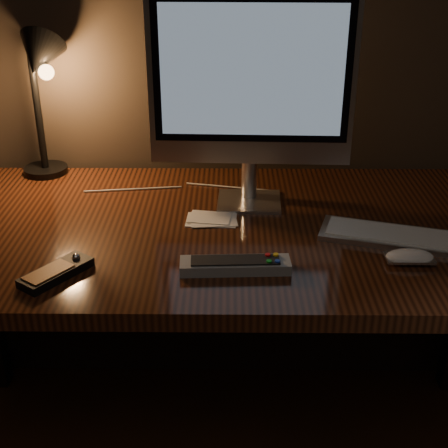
{
  "coord_description": "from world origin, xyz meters",
  "views": [
    {
      "loc": [
        0.02,
        0.53,
        1.4
      ],
      "look_at": [
        0.0,
        1.73,
        0.81
      ],
      "focal_mm": 50.0,
      "sensor_mm": 36.0,
      "label": 1
    }
  ],
  "objects_px": {
    "desk": "(223,258)",
    "monitor": "(251,86)",
    "keyboard": "(416,239)",
    "tv_remote": "(235,265)",
    "media_remote": "(56,272)",
    "desk_lamp": "(40,78)",
    "mouse": "(409,258)"
  },
  "relations": [
    {
      "from": "keyboard",
      "to": "tv_remote",
      "type": "relative_size",
      "value": 1.84
    },
    {
      "from": "desk",
      "to": "mouse",
      "type": "height_order",
      "value": "mouse"
    },
    {
      "from": "keyboard",
      "to": "desk_lamp",
      "type": "distance_m",
      "value": 1.03
    },
    {
      "from": "media_remote",
      "to": "desk_lamp",
      "type": "relative_size",
      "value": 0.38
    },
    {
      "from": "mouse",
      "to": "media_remote",
      "type": "bearing_deg",
      "value": -174.37
    },
    {
      "from": "keyboard",
      "to": "tv_remote",
      "type": "height_order",
      "value": "tv_remote"
    },
    {
      "from": "monitor",
      "to": "media_remote",
      "type": "relative_size",
      "value": 3.22
    },
    {
      "from": "monitor",
      "to": "mouse",
      "type": "distance_m",
      "value": 0.53
    },
    {
      "from": "media_remote",
      "to": "tv_remote",
      "type": "relative_size",
      "value": 0.69
    },
    {
      "from": "monitor",
      "to": "mouse",
      "type": "xyz_separation_m",
      "value": [
        0.33,
        -0.3,
        -0.29
      ]
    },
    {
      "from": "tv_remote",
      "to": "desk_lamp",
      "type": "bearing_deg",
      "value": 132.25
    },
    {
      "from": "keyboard",
      "to": "monitor",
      "type": "bearing_deg",
      "value": 167.08
    },
    {
      "from": "desk",
      "to": "keyboard",
      "type": "bearing_deg",
      "value": -19.55
    },
    {
      "from": "keyboard",
      "to": "desk_lamp",
      "type": "xyz_separation_m",
      "value": [
        -0.92,
        0.38,
        0.27
      ]
    },
    {
      "from": "desk",
      "to": "monitor",
      "type": "xyz_separation_m",
      "value": [
        0.07,
        0.05,
        0.43
      ]
    },
    {
      "from": "desk",
      "to": "keyboard",
      "type": "distance_m",
      "value": 0.48
    },
    {
      "from": "desk",
      "to": "media_remote",
      "type": "relative_size",
      "value": 10.1
    },
    {
      "from": "keyboard",
      "to": "mouse",
      "type": "relative_size",
      "value": 4.19
    },
    {
      "from": "desk_lamp",
      "to": "tv_remote",
      "type": "bearing_deg",
      "value": -61.0
    },
    {
      "from": "mouse",
      "to": "desk_lamp",
      "type": "bearing_deg",
      "value": 152.0
    },
    {
      "from": "mouse",
      "to": "desk_lamp",
      "type": "xyz_separation_m",
      "value": [
        -0.88,
        0.48,
        0.27
      ]
    },
    {
      "from": "mouse",
      "to": "media_remote",
      "type": "xyz_separation_m",
      "value": [
        -0.73,
        -0.07,
        0.0
      ]
    },
    {
      "from": "keyboard",
      "to": "mouse",
      "type": "xyz_separation_m",
      "value": [
        -0.04,
        -0.09,
        0.0
      ]
    },
    {
      "from": "keyboard",
      "to": "media_remote",
      "type": "height_order",
      "value": "media_remote"
    },
    {
      "from": "desk",
      "to": "media_remote",
      "type": "xyz_separation_m",
      "value": [
        -0.33,
        -0.31,
        0.14
      ]
    },
    {
      "from": "desk",
      "to": "mouse",
      "type": "relative_size",
      "value": 15.9
    },
    {
      "from": "monitor",
      "to": "media_remote",
      "type": "bearing_deg",
      "value": -135.41
    },
    {
      "from": "desk",
      "to": "media_remote",
      "type": "height_order",
      "value": "media_remote"
    },
    {
      "from": "media_remote",
      "to": "desk_lamp",
      "type": "xyz_separation_m",
      "value": [
        -0.15,
        0.54,
        0.27
      ]
    },
    {
      "from": "keyboard",
      "to": "mouse",
      "type": "distance_m",
      "value": 0.1
    },
    {
      "from": "desk",
      "to": "monitor",
      "type": "height_order",
      "value": "monitor"
    },
    {
      "from": "desk",
      "to": "monitor",
      "type": "bearing_deg",
      "value": 39.44
    }
  ]
}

